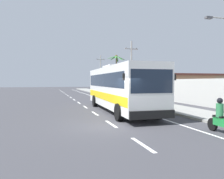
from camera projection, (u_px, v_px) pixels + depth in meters
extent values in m
plane|color=#3A3A3F|center=(113.00, 126.00, 11.58)|extent=(160.00, 160.00, 0.00)
cube|color=gray|center=(147.00, 103.00, 23.11)|extent=(3.20, 90.00, 0.14)
cube|color=white|center=(143.00, 145.00, 8.09)|extent=(0.16, 2.00, 0.01)
cube|color=white|center=(111.00, 124.00, 12.00)|extent=(0.16, 2.00, 0.01)
cube|color=white|center=(95.00, 113.00, 15.92)|extent=(0.16, 2.00, 0.01)
cube|color=white|center=(85.00, 107.00, 19.83)|extent=(0.16, 2.00, 0.01)
cube|color=white|center=(79.00, 103.00, 23.74)|extent=(0.16, 2.00, 0.01)
cube|color=white|center=(74.00, 100.00, 27.65)|extent=(0.16, 2.00, 0.01)
cube|color=white|center=(71.00, 97.00, 31.56)|extent=(0.16, 2.00, 0.01)
cube|color=white|center=(68.00, 96.00, 35.48)|extent=(0.16, 2.00, 0.01)
cube|color=white|center=(66.00, 94.00, 39.39)|extent=(0.16, 2.00, 0.01)
cube|color=white|center=(64.00, 93.00, 43.30)|extent=(0.16, 2.00, 0.01)
cube|color=white|center=(63.00, 92.00, 47.21)|extent=(0.16, 2.00, 0.01)
cube|color=white|center=(61.00, 91.00, 51.12)|extent=(0.16, 2.00, 0.01)
cube|color=white|center=(60.00, 90.00, 55.04)|extent=(0.16, 2.00, 0.01)
cube|color=white|center=(59.00, 90.00, 58.95)|extent=(0.16, 2.00, 0.01)
cube|color=white|center=(105.00, 100.00, 26.95)|extent=(0.14, 70.00, 0.01)
cube|color=#B2B2AD|center=(160.00, 89.00, 27.98)|extent=(0.24, 60.00, 2.57)
cube|color=silver|center=(119.00, 87.00, 17.11)|extent=(2.93, 11.81, 3.00)
cube|color=#192333|center=(118.00, 80.00, 17.28)|extent=(2.93, 10.87, 0.96)
cube|color=#192333|center=(152.00, 81.00, 11.47)|extent=(2.39, 0.17, 1.26)
cube|color=yellow|center=(119.00, 96.00, 17.13)|extent=(2.96, 11.58, 0.54)
cube|color=black|center=(152.00, 115.00, 11.45)|extent=(2.55, 0.23, 0.44)
cube|color=#B7B7B7|center=(114.00, 67.00, 18.46)|extent=(1.50, 2.62, 0.28)
cube|color=black|center=(175.00, 77.00, 12.05)|extent=(0.12, 0.08, 0.36)
cube|color=black|center=(124.00, 77.00, 11.27)|extent=(0.12, 0.08, 0.36)
cylinder|color=black|center=(158.00, 111.00, 13.53)|extent=(0.35, 1.05, 1.04)
cylinder|color=black|center=(119.00, 112.00, 12.86)|extent=(0.35, 1.05, 1.04)
cylinder|color=black|center=(121.00, 100.00, 20.89)|extent=(0.35, 1.05, 1.04)
cylinder|color=black|center=(95.00, 101.00, 20.23)|extent=(0.35, 1.05, 1.04)
cylinder|color=black|center=(212.00, 124.00, 10.38)|extent=(0.17, 0.61, 0.60)
cube|color=#1E7F38|center=(223.00, 123.00, 9.66)|extent=(0.33, 1.12, 0.36)
cube|color=black|center=(219.00, 117.00, 9.94)|extent=(0.29, 0.62, 0.12)
cylinder|color=#2D7A47|center=(220.00, 110.00, 9.88)|extent=(0.32, 0.32, 0.62)
sphere|color=black|center=(220.00, 101.00, 9.86)|extent=(0.26, 0.26, 0.26)
cylinder|color=#75388E|center=(123.00, 94.00, 30.99)|extent=(0.28, 0.28, 0.82)
cylinder|color=red|center=(123.00, 89.00, 30.96)|extent=(0.36, 0.36, 0.65)
sphere|color=brown|center=(123.00, 86.00, 30.94)|extent=(0.23, 0.23, 0.23)
cube|color=#4C4C51|center=(208.00, 18.00, 13.63)|extent=(0.44, 0.24, 0.14)
cylinder|color=#9E9E99|center=(131.00, 69.00, 32.27)|extent=(0.24, 0.24, 8.20)
cube|color=#9E9E99|center=(131.00, 49.00, 32.16)|extent=(2.03, 0.12, 0.12)
cylinder|color=#4C4742|center=(126.00, 48.00, 31.92)|extent=(0.08, 0.08, 0.16)
cylinder|color=#4C4742|center=(136.00, 48.00, 32.39)|extent=(0.08, 0.08, 0.16)
cylinder|color=#9E9E99|center=(101.00, 73.00, 50.14)|extent=(0.24, 0.24, 8.24)
cube|color=#9E9E99|center=(101.00, 60.00, 50.02)|extent=(1.99, 0.12, 0.12)
cylinder|color=#4C4742|center=(97.00, 59.00, 49.79)|extent=(0.08, 0.08, 0.16)
cylinder|color=#4C4742|center=(104.00, 59.00, 50.25)|extent=(0.08, 0.08, 0.16)
cylinder|color=brown|center=(116.00, 74.00, 45.86)|extent=(0.26, 0.26, 7.49)
ellipsoid|color=#3D893D|center=(121.00, 58.00, 46.07)|extent=(2.08, 0.48, 0.94)
ellipsoid|color=#3D893D|center=(117.00, 59.00, 46.66)|extent=(1.23, 1.89, 1.18)
ellipsoid|color=#3D893D|center=(113.00, 58.00, 46.56)|extent=(1.04, 2.10, 0.80)
ellipsoid|color=#3D893D|center=(112.00, 57.00, 45.24)|extent=(2.14, 0.76, 0.78)
ellipsoid|color=#3D893D|center=(116.00, 57.00, 44.70)|extent=(1.17, 2.07, 0.81)
ellipsoid|color=#3D893D|center=(120.00, 58.00, 45.02)|extent=(1.17, 1.94, 1.14)
sphere|color=brown|center=(116.00, 56.00, 45.72)|extent=(0.56, 0.56, 0.56)
cylinder|color=brown|center=(113.00, 80.00, 49.00)|extent=(0.31, 0.31, 5.02)
ellipsoid|color=#28702D|center=(116.00, 70.00, 49.17)|extent=(1.46, 0.49, 0.79)
ellipsoid|color=#28702D|center=(114.00, 70.00, 49.60)|extent=(0.98, 1.46, 0.75)
ellipsoid|color=#28702D|center=(111.00, 70.00, 49.42)|extent=(0.99, 1.46, 0.72)
ellipsoid|color=#28702D|center=(110.00, 70.00, 48.75)|extent=(1.50, 0.46, 0.67)
ellipsoid|color=#28702D|center=(112.00, 69.00, 48.22)|extent=(1.25, 1.40, 0.50)
ellipsoid|color=#28702D|center=(116.00, 70.00, 48.41)|extent=(1.07, 1.47, 0.62)
sphere|color=brown|center=(113.00, 69.00, 48.90)|extent=(0.56, 0.56, 0.56)
cube|color=tan|center=(172.00, 86.00, 34.56)|extent=(12.30, 8.95, 3.19)
cube|color=brown|center=(172.00, 75.00, 34.49)|extent=(13.04, 9.49, 0.24)
cube|color=brown|center=(191.00, 81.00, 29.91)|extent=(8.61, 0.80, 0.10)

